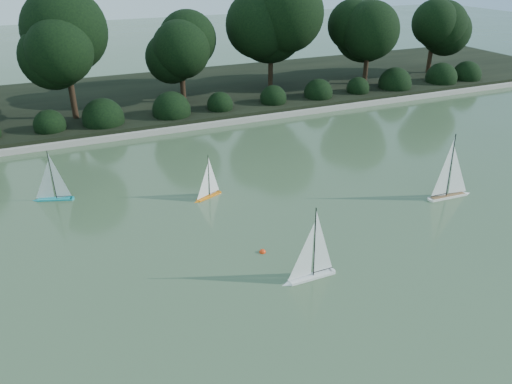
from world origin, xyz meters
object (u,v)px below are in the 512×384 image
race_buoy (262,252)px  sailboat_orange (207,191)px  sailboat_teal (51,192)px  sailboat_white_a (308,268)px  sailboat_white_b (452,187)px

race_buoy → sailboat_orange: bearing=95.0°
sailboat_orange → sailboat_teal: sailboat_teal is taller
sailboat_teal → sailboat_orange: bearing=-21.9°
sailboat_teal → race_buoy: bearing=-48.2°
sailboat_teal → race_buoy: (3.78, -4.23, -0.22)m
sailboat_white_a → sailboat_teal: 6.82m
sailboat_white_a → race_buoy: 1.25m
sailboat_orange → sailboat_teal: size_ratio=0.84×
sailboat_white_b → sailboat_teal: (-9.13, 3.80, -0.05)m
sailboat_white_a → race_buoy: (-0.39, 1.17, -0.24)m
sailboat_white_b → sailboat_orange: sailboat_white_b is taller
sailboat_white_a → sailboat_white_b: (4.96, 1.60, 0.03)m
sailboat_orange → sailboat_white_a: bearing=-80.8°
sailboat_white_b → sailboat_teal: sailboat_white_b is taller
sailboat_white_a → sailboat_orange: size_ratio=1.32×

